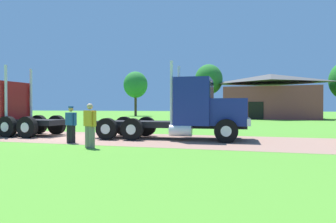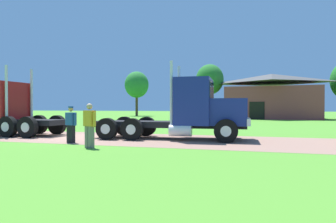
# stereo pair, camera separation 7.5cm
# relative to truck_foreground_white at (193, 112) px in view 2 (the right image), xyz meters

# --- Properties ---
(ground_plane) EXTENTS (200.00, 200.00, 0.00)m
(ground_plane) POSITION_rel_truck_foreground_white_xyz_m (-5.72, -0.56, -1.32)
(ground_plane) COLOR #4D8E2A
(dirt_track) EXTENTS (120.00, 5.49, 0.01)m
(dirt_track) POSITION_rel_truck_foreground_white_xyz_m (-5.72, -0.56, -1.32)
(dirt_track) COLOR #926C5B
(dirt_track) RESTS_ON ground_plane
(truck_foreground_white) EXTENTS (7.61, 2.88, 3.63)m
(truck_foreground_white) POSITION_rel_truck_foreground_white_xyz_m (0.00, 0.00, 0.00)
(truck_foreground_white) COLOR black
(truck_foreground_white) RESTS_ON ground_plane
(truck_near_left) EXTENTS (6.77, 2.73, 3.71)m
(truck_near_left) POSITION_rel_truck_foreground_white_xyz_m (-10.91, -0.47, 0.03)
(truck_near_left) COLOR black
(truck_near_left) RESTS_ON ground_plane
(visitor_walking_mid) EXTENTS (0.59, 0.40, 1.67)m
(visitor_walking_mid) POSITION_rel_truck_foreground_white_xyz_m (-3.14, -4.04, -0.42)
(visitor_walking_mid) COLOR gold
(visitor_walking_mid) RESTS_ON ground_plane
(visitor_by_barrel) EXTENTS (0.60, 0.38, 1.57)m
(visitor_by_barrel) POSITION_rel_truck_foreground_white_xyz_m (-4.75, -2.85, -0.48)
(visitor_by_barrel) COLOR #264C8C
(visitor_by_barrel) RESTS_ON ground_plane
(shed_building) EXTENTS (12.43, 8.82, 5.99)m
(shed_building) POSITION_rel_truck_foreground_white_xyz_m (4.97, 28.53, 1.56)
(shed_building) COLOR brown
(shed_building) RESTS_ON ground_plane
(tree_left) EXTENTS (4.21, 4.21, 7.80)m
(tree_left) POSITION_rel_truck_foreground_white_xyz_m (-17.17, 35.33, 4.14)
(tree_left) COLOR #513823
(tree_left) RESTS_ON ground_plane
(tree_mid) EXTENTS (3.91, 3.91, 7.61)m
(tree_mid) POSITION_rel_truck_foreground_white_xyz_m (-3.32, 28.65, 4.10)
(tree_mid) COLOR #513823
(tree_mid) RESTS_ON ground_plane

